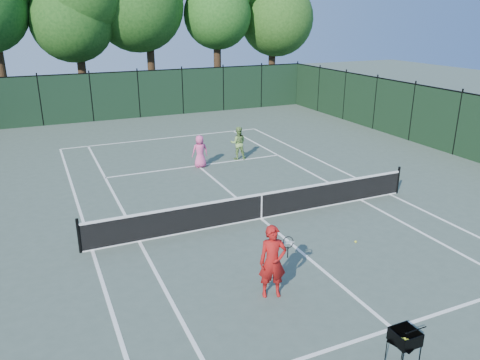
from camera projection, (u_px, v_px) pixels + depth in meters
name	position (u px, v px, depth m)	size (l,w,h in m)	color
ground	(261.00, 219.00, 15.68)	(90.00, 90.00, 0.00)	#47564A
sideline_doubles_left	(92.00, 250.00, 13.56)	(0.10, 23.77, 0.01)	white
sideline_doubles_right	(390.00, 194.00, 17.79)	(0.10, 23.77, 0.01)	white
sideline_singles_left	(139.00, 241.00, 14.09)	(0.10, 23.77, 0.01)	white
sideline_singles_right	(361.00, 200.00, 17.27)	(0.10, 23.77, 0.01)	white
baseline_far	(165.00, 138.00, 25.90)	(10.97, 0.10, 0.01)	white
service_line_near	(393.00, 329.00, 10.17)	(8.23, 0.10, 0.01)	white
service_line_far	(198.00, 166.00, 21.18)	(8.23, 0.10, 0.01)	white
center_service_line	(261.00, 218.00, 15.68)	(0.10, 12.80, 0.01)	white
tennis_net	(261.00, 205.00, 15.52)	(11.69, 0.09, 1.06)	black
fence_far	(139.00, 95.00, 30.66)	(24.00, 0.05, 3.00)	black
coach	(273.00, 262.00, 11.10)	(1.06, 0.61, 1.83)	#A61412
player_pink	(200.00, 151.00, 20.77)	(0.75, 0.53, 1.46)	#EB5394
player_green	(238.00, 143.00, 21.94)	(0.90, 0.79, 1.55)	#7FA954
ball_hopper	(405.00, 337.00, 8.75)	(0.59, 0.59, 0.90)	black
loose_ball_midcourt	(356.00, 242.00, 14.01)	(0.07, 0.07, 0.07)	yellow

